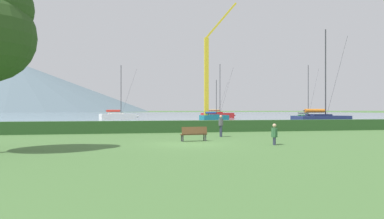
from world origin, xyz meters
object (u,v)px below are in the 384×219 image
Objects in this scene: sailboat_slip_6 at (322,119)px; person_seated_viewer at (274,133)px; dock_crane at (208,81)px; sailboat_slip_4 at (119,116)px; person_standing_walker at (221,124)px; sailboat_slip_2 at (215,117)px; sailboat_slip_5 at (307,117)px; sailboat_slip_7 at (218,115)px; park_bench_near_path at (194,133)px.

sailboat_slip_6 is 10.28× the size of person_seated_viewer.
sailboat_slip_4 is at bearing 160.35° from dock_crane.
dock_crane reaches higher than person_seated_viewer.
person_standing_walker is (-1.30, 6.56, 0.29)m from person_seated_viewer.
dock_crane is (-1.39, 0.24, 7.32)m from sailboat_slip_2.
dock_crane reaches higher than sailboat_slip_2.
sailboat_slip_5 is 8.41× the size of person_seated_viewer.
sailboat_slip_5 is at bearing -75.80° from sailboat_slip_7.
person_seated_viewer is at bearing -44.70° from park_bench_near_path.
sailboat_slip_7 is at bearing 66.60° from dock_crane.
sailboat_slip_4 is at bearing 89.09° from park_bench_near_path.
sailboat_slip_5 is at bearing 46.08° from park_bench_near_path.
dock_crane is (17.64, -6.30, 7.16)m from sailboat_slip_4.
dock_crane reaches higher than person_standing_walker.
park_bench_near_path is at bearing -117.45° from sailboat_slip_7.
sailboat_slip_6 is 41.90m from sailboat_slip_7.
sailboat_slip_7 is (5.14, 15.32, 0.21)m from sailboat_slip_2.
dock_crane reaches higher than sailboat_slip_7.
sailboat_slip_4 reaches higher than person_seated_viewer.
sailboat_slip_5 is at bearing 73.77° from person_seated_viewer.
person_seated_viewer is at bearing -100.09° from dock_crane.
dock_crane is at bearing 95.63° from person_seated_viewer.
person_seated_viewer is at bearing -84.33° from person_standing_walker.
person_standing_walker is 0.07× the size of dock_crane.
person_seated_viewer is (4.10, -3.30, 0.15)m from park_bench_near_path.
sailboat_slip_5 is 0.44× the size of dock_crane.
sailboat_slip_5 reaches higher than person_standing_walker.
sailboat_slip_5 reaches higher than sailboat_slip_2.
sailboat_slip_5 is at bearing -26.45° from dock_crane.
sailboat_slip_4 is 0.89× the size of sailboat_slip_6.
sailboat_slip_4 is 6.91× the size of person_standing_walker.
sailboat_slip_4 is (-19.03, 6.54, 0.15)m from sailboat_slip_2.
person_standing_walker is at bearing -143.21° from sailboat_slip_5.
dock_crane reaches higher than sailboat_slip_5.
sailboat_slip_6 reaches higher than person_standing_walker.
sailboat_slip_2 is 48.94m from park_bench_near_path.
sailboat_slip_7 is 67.19m from person_seated_viewer.
sailboat_slip_7 is at bearing 92.40° from person_seated_viewer.
sailboat_slip_7 is (-2.40, 41.83, 0.01)m from sailboat_slip_6.
person_seated_viewer is 6.69m from person_standing_walker.
sailboat_slip_4 is 0.85× the size of sailboat_slip_7.
sailboat_slip_4 is 6.51× the size of park_bench_near_path.
sailboat_slip_6 reaches higher than sailboat_slip_4.
sailboat_slip_4 is 1.08× the size of sailboat_slip_5.
sailboat_slip_7 reaches higher than sailboat_slip_2.
sailboat_slip_7 is 7.64× the size of park_bench_near_path.
sailboat_slip_7 is at bearing 66.66° from park_bench_near_path.
sailboat_slip_2 is 0.34× the size of dock_crane.
dock_crane reaches higher than sailboat_slip_6.
sailboat_slip_7 is 65.10m from park_bench_near_path.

